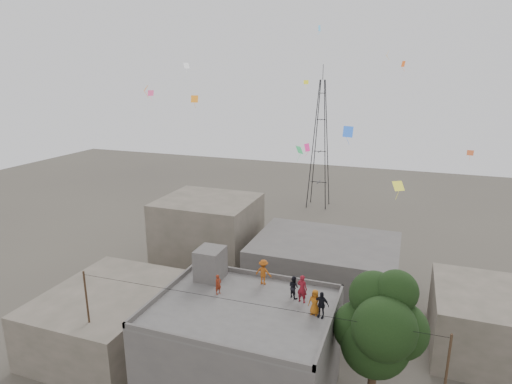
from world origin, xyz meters
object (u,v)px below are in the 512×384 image
at_px(transmission_tower, 320,145).
at_px(tree, 380,327).
at_px(stair_head_box, 210,264).
at_px(person_dark_adult, 321,305).
at_px(person_red_adult, 302,289).

bearing_deg(transmission_tower, tree, -73.91).
bearing_deg(transmission_tower, stair_head_box, -88.77).
distance_m(tree, person_dark_adult, 3.15).
bearing_deg(person_red_adult, transmission_tower, -68.19).
bearing_deg(person_red_adult, tree, 177.47).
distance_m(transmission_tower, person_dark_adult, 40.42).
xyz_separation_m(person_red_adult, person_dark_adult, (1.34, -1.19, -0.09)).
relative_size(tree, transmission_tower, 0.45).
relative_size(stair_head_box, transmission_tower, 0.10).
distance_m(person_red_adult, person_dark_adult, 1.79).
xyz_separation_m(tree, transmission_tower, (-11.37, 39.40, 2.97)).
bearing_deg(person_dark_adult, stair_head_box, 172.43).
height_order(person_red_adult, person_dark_adult, person_red_adult).
bearing_deg(tree, stair_head_box, 169.26).
height_order(tree, transmission_tower, transmission_tower).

